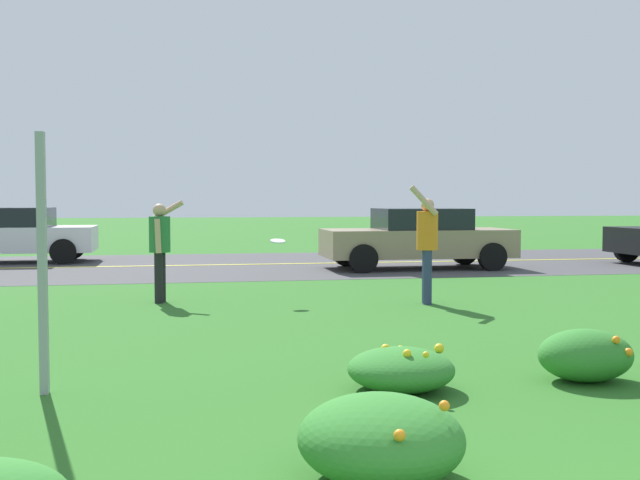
{
  "coord_description": "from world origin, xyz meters",
  "views": [
    {
      "loc": [
        -1.8,
        -1.47,
        1.68
      ],
      "look_at": [
        0.44,
        10.58,
        1.02
      ],
      "focal_mm": 43.24,
      "sensor_mm": 36.0,
      "label": 1
    }
  ],
  "objects_px": {
    "person_catcher_orange_shirt": "(427,240)",
    "sign_post_near_path": "(42,264)",
    "person_thrower_green_shirt": "(160,243)",
    "car_tan_center_left": "(418,238)",
    "car_white_center_right": "(7,235)",
    "frisbee_white": "(278,241)"
  },
  "relations": [
    {
      "from": "person_catcher_orange_shirt",
      "to": "frisbee_white",
      "type": "distance_m",
      "value": 2.4
    },
    {
      "from": "person_thrower_green_shirt",
      "to": "car_tan_center_left",
      "type": "height_order",
      "value": "person_thrower_green_shirt"
    },
    {
      "from": "person_catcher_orange_shirt",
      "to": "car_tan_center_left",
      "type": "bearing_deg",
      "value": 73.47
    },
    {
      "from": "sign_post_near_path",
      "to": "car_tan_center_left",
      "type": "xyz_separation_m",
      "value": [
        6.85,
        10.9,
        -0.38
      ]
    },
    {
      "from": "frisbee_white",
      "to": "sign_post_near_path",
      "type": "bearing_deg",
      "value": -116.64
    },
    {
      "from": "sign_post_near_path",
      "to": "person_thrower_green_shirt",
      "type": "relative_size",
      "value": 1.35
    },
    {
      "from": "person_thrower_green_shirt",
      "to": "car_tan_center_left",
      "type": "distance_m",
      "value": 7.87
    },
    {
      "from": "sign_post_near_path",
      "to": "car_white_center_right",
      "type": "bearing_deg",
      "value": 102.64
    },
    {
      "from": "sign_post_near_path",
      "to": "person_catcher_orange_shirt",
      "type": "xyz_separation_m",
      "value": [
        5.06,
        4.86,
        -0.11
      ]
    },
    {
      "from": "person_thrower_green_shirt",
      "to": "frisbee_white",
      "type": "distance_m",
      "value": 1.9
    },
    {
      "from": "car_white_center_right",
      "to": "person_thrower_green_shirt",
      "type": "bearing_deg",
      "value": -64.75
    },
    {
      "from": "car_tan_center_left",
      "to": "car_white_center_right",
      "type": "height_order",
      "value": "same"
    },
    {
      "from": "person_catcher_orange_shirt",
      "to": "frisbee_white",
      "type": "relative_size",
      "value": 7.62
    },
    {
      "from": "person_catcher_orange_shirt",
      "to": "car_tan_center_left",
      "type": "distance_m",
      "value": 6.3
    },
    {
      "from": "sign_post_near_path",
      "to": "frisbee_white",
      "type": "bearing_deg",
      "value": 63.36
    },
    {
      "from": "person_catcher_orange_shirt",
      "to": "car_tan_center_left",
      "type": "relative_size",
      "value": 0.42
    },
    {
      "from": "person_thrower_green_shirt",
      "to": "car_tan_center_left",
      "type": "relative_size",
      "value": 0.37
    },
    {
      "from": "person_thrower_green_shirt",
      "to": "person_catcher_orange_shirt",
      "type": "distance_m",
      "value": 4.3
    },
    {
      "from": "person_catcher_orange_shirt",
      "to": "sign_post_near_path",
      "type": "bearing_deg",
      "value": -136.12
    },
    {
      "from": "sign_post_near_path",
      "to": "frisbee_white",
      "type": "height_order",
      "value": "sign_post_near_path"
    },
    {
      "from": "person_thrower_green_shirt",
      "to": "car_white_center_right",
      "type": "relative_size",
      "value": 0.37
    },
    {
      "from": "car_white_center_right",
      "to": "sign_post_near_path",
      "type": "bearing_deg",
      "value": -77.36
    }
  ]
}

